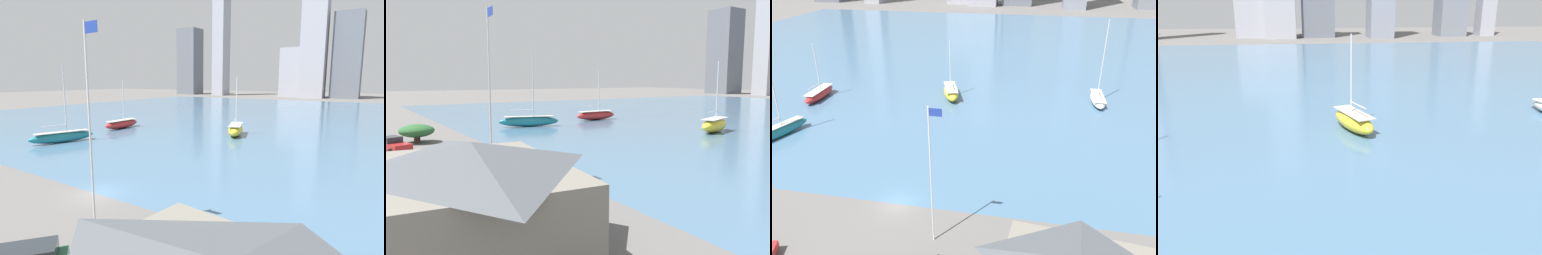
% 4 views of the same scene
% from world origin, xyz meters
% --- Properties ---
extents(ground_plane, '(500.00, 500.00, 0.00)m').
position_xyz_m(ground_plane, '(0.00, 0.00, 0.00)').
color(ground_plane, '#605E5B').
extents(harbor_water, '(180.00, 140.00, 0.00)m').
position_xyz_m(harbor_water, '(0.00, 70.00, 0.00)').
color(harbor_water, '#476B89').
rests_on(harbor_water, ground_plane).
extents(flag_pole, '(1.24, 0.14, 13.95)m').
position_xyz_m(flag_pole, '(5.51, -4.67, 7.48)').
color(flag_pole, silver).
rests_on(flag_pole, ground_plane).
extents(sailboat_red, '(2.50, 9.15, 10.16)m').
position_xyz_m(sailboat_red, '(-26.05, 28.30, 0.96)').
color(sailboat_red, '#B72828').
rests_on(sailboat_red, harbor_water).
extents(sailboat_teal, '(4.87, 10.33, 12.89)m').
position_xyz_m(sailboat_teal, '(-23.32, 12.21, 1.00)').
color(sailboat_teal, '#1E757F').
rests_on(sailboat_teal, harbor_water).
extents(sailboat_white, '(2.47, 9.02, 14.91)m').
position_xyz_m(sailboat_white, '(25.36, 36.14, 0.86)').
color(sailboat_white, white).
rests_on(sailboat_white, harbor_water).
extents(sailboat_yellow, '(5.12, 8.66, 10.88)m').
position_xyz_m(sailboat_yellow, '(-1.72, 33.67, 1.13)').
color(sailboat_yellow, yellow).
rests_on(sailboat_yellow, harbor_water).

